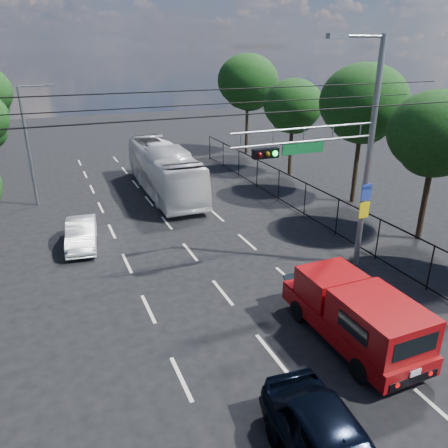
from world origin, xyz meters
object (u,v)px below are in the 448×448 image
red_pickup (355,313)px  white_bus (164,170)px  white_van (81,234)px  signal_mast (346,151)px

red_pickup → white_bus: (-1.27, 17.97, 0.44)m
white_bus → white_van: bearing=-130.9°
red_pickup → signal_mast: bearing=60.3°
signal_mast → white_bus: signal_mast is taller
red_pickup → white_van: red_pickup is taller
signal_mast → white_bus: 14.45m
red_pickup → white_bus: 18.02m
signal_mast → white_van: (-9.90, 6.73, -4.60)m
white_van → red_pickup: bearing=-49.3°
signal_mast → white_van: bearing=145.8°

